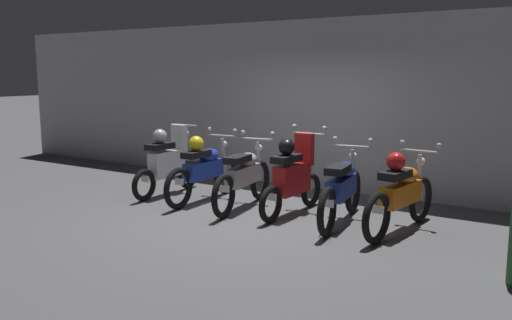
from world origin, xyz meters
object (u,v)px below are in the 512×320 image
motorbike_slot_1 (204,169)px  motorbike_slot_5 (401,193)px  motorbike_slot_0 (168,162)px  motorbike_slot_4 (342,188)px  motorbike_slot_3 (293,176)px  motorbike_slot_2 (244,176)px

motorbike_slot_1 → motorbike_slot_5: size_ratio=1.00×
motorbike_slot_0 → motorbike_slot_5: 4.08m
motorbike_slot_0 → motorbike_slot_4: size_ratio=0.87×
motorbike_slot_5 → motorbike_slot_1: bearing=180.0°
motorbike_slot_4 → motorbike_slot_5: 0.82m
motorbike_slot_5 → motorbike_slot_3: bearing=178.5°
motorbike_slot_0 → motorbike_slot_1: size_ratio=0.86×
motorbike_slot_4 → motorbike_slot_1: bearing=179.2°
motorbike_slot_2 → motorbike_slot_3: 0.83m
motorbike_slot_0 → motorbike_slot_2: size_ratio=0.87×
motorbike_slot_3 → motorbike_slot_4: bearing=-5.4°
motorbike_slot_2 → motorbike_slot_3: size_ratio=1.15×
motorbike_slot_0 → motorbike_slot_2: 1.63m
motorbike_slot_3 → motorbike_slot_5: motorbike_slot_3 is taller
motorbike_slot_1 → motorbike_slot_4: size_ratio=1.00×
motorbike_slot_0 → motorbike_slot_5: bearing=-0.6°
motorbike_slot_1 → motorbike_slot_5: same height
motorbike_slot_2 → motorbike_slot_4: same height
motorbike_slot_0 → motorbike_slot_3: bearing=-0.0°
motorbike_slot_0 → motorbike_slot_3: motorbike_slot_3 is taller
motorbike_slot_1 → motorbike_slot_0: bearing=177.1°
motorbike_slot_1 → motorbike_slot_5: 3.26m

